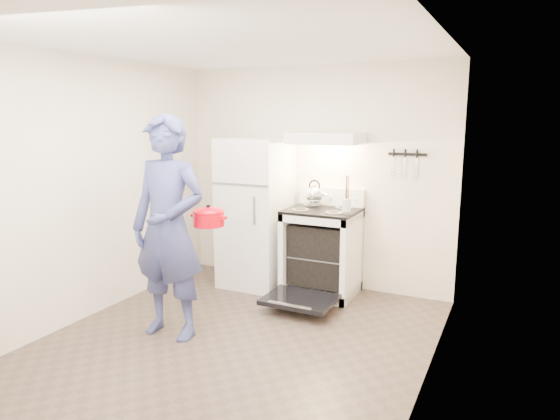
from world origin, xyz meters
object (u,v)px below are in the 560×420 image
Objects in this scene: stove_body at (322,253)px; person at (168,228)px; refrigerator at (256,213)px; tea_kettle at (314,194)px; dutch_oven at (209,219)px.

person is at bearing -117.79° from stove_body.
person reaches higher than refrigerator.
stove_body is 3.06× the size of tea_kettle.
refrigerator is 1.56m from person.
tea_kettle is at bearing 144.93° from stove_body.
tea_kettle is (-0.13, 0.09, 0.64)m from stove_body.
tea_kettle is 0.86× the size of dutch_oven.
tea_kettle is at bearing 9.88° from refrigerator.
dutch_oven is at bearing -79.94° from refrigerator.
refrigerator reaches higher than tea_kettle.
refrigerator is 0.87× the size of person.
refrigerator is at bearing -170.12° from tea_kettle.
tea_kettle is at bearing 72.46° from dutch_oven.
stove_body is 0.47× the size of person.
refrigerator is at bearing 86.97° from person.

